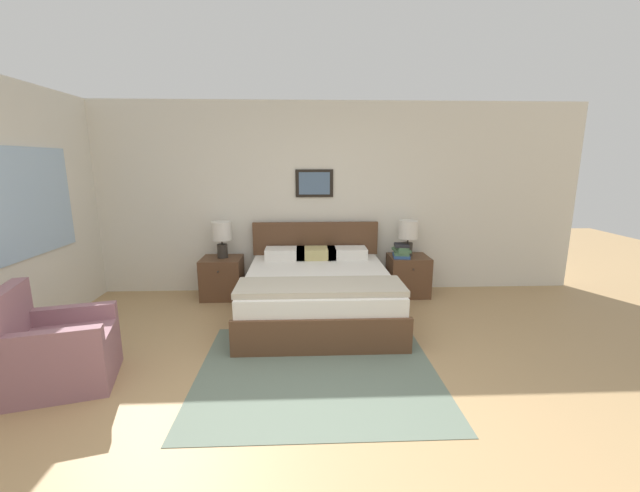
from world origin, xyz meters
The scene contains 15 objects.
ground_plane centered at (0.00, 0.00, 0.00)m, with size 16.00×16.00×0.00m, color tan.
wall_back centered at (0.00, 3.06, 1.30)m, with size 7.86×0.09×2.60m.
wall_left centered at (-2.76, 1.52, 1.30)m, with size 0.08×5.43×2.60m.
area_rug_main centered at (0.18, 0.75, 0.00)m, with size 2.08×1.83×0.01m.
bed centered at (0.23, 2.02, 0.30)m, with size 1.73×1.95×0.99m.
armchair centered at (-1.95, 0.62, 0.30)m, with size 0.90×0.81×0.86m.
nightstand_near_window centered at (-1.04, 2.74, 0.27)m, with size 0.53×0.50×0.55m.
nightstand_by_door centered at (1.50, 2.74, 0.27)m, with size 0.53×0.50×0.55m.
table_lamp_near_window centered at (-1.02, 2.76, 0.86)m, with size 0.25×0.25×0.49m.
table_lamp_by_door centered at (1.48, 2.76, 0.86)m, with size 0.25×0.25×0.49m.
book_thick_bottom centered at (1.38, 2.69, 0.56)m, with size 0.25×0.30×0.04m.
book_hardcover_middle centered at (1.38, 2.69, 0.60)m, with size 0.23×0.28×0.04m.
book_novel_upper centered at (1.38, 2.69, 0.64)m, with size 0.21×0.29×0.04m.
book_slim_near_top centered at (1.38, 2.69, 0.68)m, with size 0.15×0.25×0.04m.
book_paperback_top centered at (1.38, 2.69, 0.71)m, with size 0.22×0.27×0.03m.
Camera 1 is at (0.07, -2.39, 1.81)m, focal length 22.00 mm.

